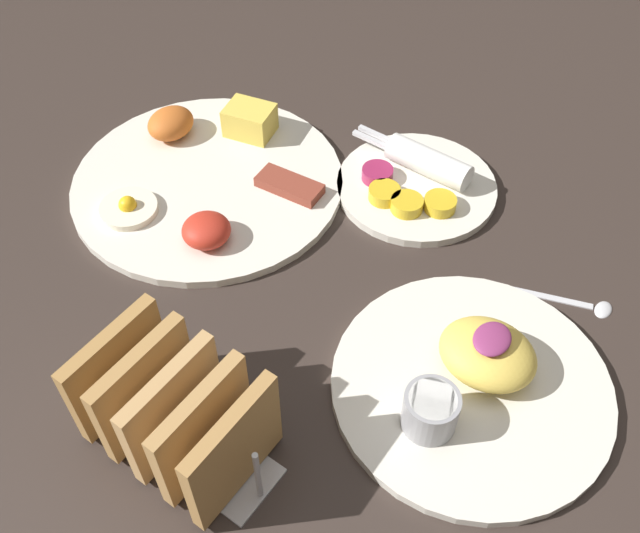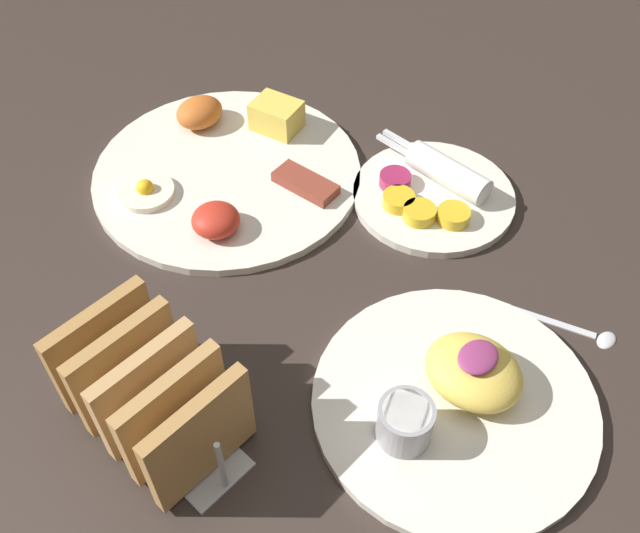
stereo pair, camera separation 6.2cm
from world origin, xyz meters
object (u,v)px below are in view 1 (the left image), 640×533
object	(u,v)px
plate_condiments	(417,183)
toast_rack	(175,412)
plate_breakfast	(207,176)
plate_foreground	(472,380)

from	to	relation	value
plate_condiments	toast_rack	xyz separation A→B (m)	(-0.39, -0.00, 0.04)
plate_breakfast	plate_condiments	distance (m)	0.24
plate_foreground	toast_rack	xyz separation A→B (m)	(-0.19, 0.18, 0.03)
toast_rack	plate_condiments	bearing A→B (deg)	0.02
plate_foreground	toast_rack	distance (m)	0.26
plate_breakfast	toast_rack	bearing A→B (deg)	-142.04
plate_breakfast	plate_foreground	size ratio (longest dim) A/B	1.23
plate_condiments	plate_foreground	size ratio (longest dim) A/B	0.75
plate_breakfast	plate_foreground	bearing A→B (deg)	-100.41
plate_foreground	toast_rack	world-z (taller)	toast_rack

